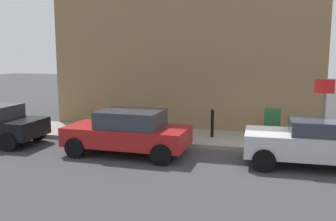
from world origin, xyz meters
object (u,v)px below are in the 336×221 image
(car_silver, at_px, (320,142))
(bollard_far_kerb, at_px, (155,125))
(utility_cabinet, at_px, (272,126))
(bollard_near_cabinet, at_px, (212,122))
(car_red, at_px, (128,132))
(street_sign, at_px, (323,103))

(car_silver, distance_m, bollard_far_kerb, 5.47)
(utility_cabinet, distance_m, bollard_near_cabinet, 2.12)
(car_red, relative_size, street_sign, 1.71)
(bollard_near_cabinet, bearing_deg, car_red, 137.77)
(bollard_far_kerb, bearing_deg, bollard_near_cabinet, -61.23)
(utility_cabinet, relative_size, bollard_far_kerb, 1.11)
(car_silver, xyz_separation_m, utility_cabinet, (2.31, 1.29, -0.05))
(car_silver, bearing_deg, car_red, 0.24)
(car_red, height_order, bollard_far_kerb, car_red)
(utility_cabinet, distance_m, bollard_far_kerb, 4.11)
(bollard_near_cabinet, bearing_deg, street_sign, -105.02)
(car_silver, height_order, car_red, car_red)
(bollard_far_kerb, bearing_deg, utility_cabinet, -76.86)
(car_silver, bearing_deg, street_sign, -100.02)
(bollard_near_cabinet, distance_m, bollard_far_kerb, 2.15)
(bollard_far_kerb, relative_size, street_sign, 0.45)
(car_silver, xyz_separation_m, bollard_near_cabinet, (2.41, 3.41, -0.03))
(utility_cabinet, bearing_deg, bollard_near_cabinet, 87.30)
(bollard_near_cabinet, xyz_separation_m, street_sign, (-0.97, -3.63, 0.96))
(street_sign, bearing_deg, car_silver, 171.18)
(street_sign, bearing_deg, car_red, 104.87)
(bollard_near_cabinet, height_order, street_sign, street_sign)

